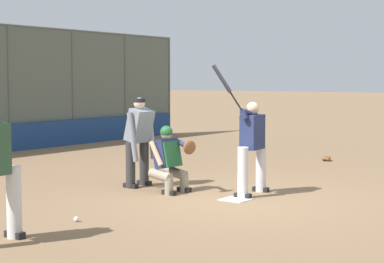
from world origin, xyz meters
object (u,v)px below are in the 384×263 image
Objects in this scene: umpire_home at (139,139)px; catcher_behind_plate at (170,158)px; fielding_glove_on_dirt at (327,158)px; batter_at_plate at (252,144)px; baseball_loose at (76,219)px.

catcher_behind_plate is at bearing 80.71° from umpire_home.
fielding_glove_on_dirt is at bearing 179.60° from catcher_behind_plate.
umpire_home is at bearing -12.18° from fielding_glove_on_dirt.
batter_at_plate is at bearing 102.93° from umpire_home.
umpire_home reaches higher than baseball_loose.
catcher_behind_plate is 5.60m from fielding_glove_on_dirt.
batter_at_plate is 1.43m from catcher_behind_plate.
fielding_glove_on_dirt is (-4.94, -0.89, -0.80)m from batter_at_plate.
fielding_glove_on_dirt is at bearing -179.84° from baseball_loose.
catcher_behind_plate is 2.65m from baseball_loose.
fielding_glove_on_dirt is (-5.43, 1.17, -0.81)m from umpire_home.
batter_at_plate is 2.13m from umpire_home.
baseball_loose is at bearing 12.07° from catcher_behind_plate.
fielding_glove_on_dirt is at bearing 167.27° from umpire_home.
catcher_behind_plate is 15.53× the size of baseball_loose.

